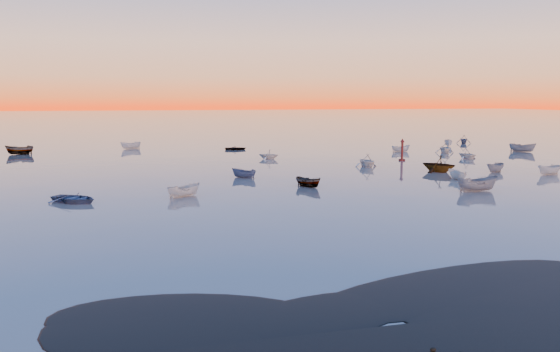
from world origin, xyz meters
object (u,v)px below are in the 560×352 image
object	(u,v)px
boat_near_left	(74,202)
boat_near_center	(477,191)
channel_marker	(402,152)
boat_near_right	(367,167)

from	to	relation	value
boat_near_left	boat_near_center	distance (m)	37.24
boat_near_left	channel_marker	size ratio (longest dim) A/B	1.31
boat_near_left	boat_near_center	xyz separation A→B (m)	(37.07, -3.51, 0.00)
boat_near_right	channel_marker	distance (m)	9.57
boat_near_right	channel_marker	world-z (taller)	channel_marker
boat_near_center	channel_marker	distance (m)	26.23
boat_near_center	boat_near_right	distance (m)	20.47
boat_near_center	channel_marker	xyz separation A→B (m)	(4.96, 25.73, 1.30)
channel_marker	boat_near_left	bearing A→B (deg)	-152.14
boat_near_center	channel_marker	world-z (taller)	channel_marker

